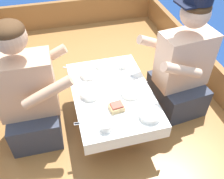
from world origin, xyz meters
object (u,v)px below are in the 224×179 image
person_port (29,97)px  person_starboard (182,68)px  sandwich (117,107)px  coffee_cup_center (106,126)px  coffee_cup_port (124,64)px  coffee_cup_starboard (98,64)px

person_port → person_starboard: bearing=1.2°
sandwich → coffee_cup_center: sandwich is taller
person_port → coffee_cup_port: size_ratio=10.54×
coffee_cup_port → coffee_cup_center: bearing=-116.3°
person_starboard → coffee_cup_center: person_starboard is taller
sandwich → person_port: bearing=156.1°
sandwich → coffee_cup_starboard: sandwich is taller
coffee_cup_port → coffee_cup_center: size_ratio=0.89×
person_port → coffee_cup_port: bearing=15.6°
person_starboard → coffee_cup_starboard: 0.67m
coffee_cup_port → coffee_cup_center: 0.66m
person_port → coffee_cup_center: size_ratio=9.40×
coffee_cup_center → coffee_cup_starboard: bearing=82.3°
coffee_cup_port → coffee_cup_starboard: (-0.20, 0.06, -0.00)m
coffee_cup_starboard → sandwich: bearing=-88.0°
person_port → coffee_cup_center: bearing=-39.4°
person_port → coffee_cup_port: (0.76, 0.20, -0.00)m
person_starboard → sandwich: (-0.60, -0.26, -0.02)m
coffee_cup_port → coffee_cup_starboard: 0.21m
coffee_cup_center → sandwich: bearing=53.2°
person_starboard → coffee_cup_port: 0.46m
sandwich → coffee_cup_center: 0.18m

